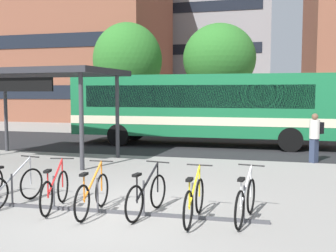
{
  "coord_description": "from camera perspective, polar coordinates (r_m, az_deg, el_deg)",
  "views": [
    {
      "loc": [
        2.92,
        -7.2,
        2.41
      ],
      "look_at": [
        -0.08,
        4.74,
        1.36
      ],
      "focal_mm": 41.93,
      "sensor_mm": 36.0,
      "label": 1
    }
  ],
  "objects": [
    {
      "name": "ground",
      "position": [
        8.13,
        -7.78,
        -12.43
      ],
      "size": [
        200.0,
        200.0,
        0.0
      ],
      "primitive_type": "plane",
      "color": "gray"
    },
    {
      "name": "bus_lane_asphalt",
      "position": [
        18.15,
        4.74,
        -2.78
      ],
      "size": [
        80.0,
        7.2,
        0.01
      ],
      "primitive_type": "cube",
      "color": "#232326",
      "rests_on": "ground"
    },
    {
      "name": "city_bus",
      "position": [
        17.96,
        5.47,
        2.81
      ],
      "size": [
        12.06,
        2.72,
        3.2
      ],
      "rotation": [
        0.0,
        0.0,
        0.01
      ],
      "color": "#196B3D",
      "rests_on": "ground"
    },
    {
      "name": "bike_rack",
      "position": [
        8.22,
        -10.18,
        -11.61
      ],
      "size": [
        6.77,
        0.29,
        0.7
      ],
      "rotation": [
        0.0,
        0.0,
        0.03
      ],
      "color": "#47474C",
      "rests_on": "ground"
    },
    {
      "name": "parked_bicycle_silver_1",
      "position": [
        9.15,
        -21.46,
        -8.29
      ],
      "size": [
        0.52,
        1.7,
        0.99
      ],
      "rotation": [
        0.0,
        0.0,
        1.39
      ],
      "color": "black",
      "rests_on": "ground"
    },
    {
      "name": "parked_bicycle_red_2",
      "position": [
        8.56,
        -16.09,
        -9.04
      ],
      "size": [
        0.54,
        1.7,
        0.99
      ],
      "rotation": [
        0.0,
        0.0,
        1.77
      ],
      "color": "black",
      "rests_on": "ground"
    },
    {
      "name": "parked_bicycle_orange_3",
      "position": [
        8.07,
        -10.9,
        -9.78
      ],
      "size": [
        0.52,
        1.72,
        0.99
      ],
      "rotation": [
        0.0,
        0.0,
        1.62
      ],
      "color": "black",
      "rests_on": "ground"
    },
    {
      "name": "parked_bicycle_black_4",
      "position": [
        7.86,
        -3.08,
        -10.08
      ],
      "size": [
        0.52,
        1.71,
        0.99
      ],
      "rotation": [
        0.0,
        0.0,
        1.4
      ],
      "color": "black",
      "rests_on": "ground"
    },
    {
      "name": "parked_bicycle_yellow_5",
      "position": [
        7.51,
        3.83,
        -10.82
      ],
      "size": [
        0.52,
        1.72,
        0.99
      ],
      "rotation": [
        0.0,
        0.0,
        1.54
      ],
      "color": "black",
      "rests_on": "ground"
    },
    {
      "name": "parked_bicycle_white_6",
      "position": [
        7.63,
        11.22,
        -10.64
      ],
      "size": [
        0.52,
        1.71,
        0.99
      ],
      "rotation": [
        0.0,
        0.0,
        1.41
      ],
      "color": "black",
      "rests_on": "ground"
    },
    {
      "name": "transit_shelter",
      "position": [
        14.84,
        -18.58,
        6.96
      ],
      "size": [
        6.12,
        3.77,
        3.22
      ],
      "rotation": [
        0.0,
        0.0,
        -0.08
      ],
      "color": "#38383D",
      "rests_on": "ground"
    },
    {
      "name": "commuter_black_pack_0",
      "position": [
        14.43,
        20.59,
        -1.15
      ],
      "size": [
        0.57,
        0.6,
        1.7
      ],
      "rotation": [
        0.0,
        0.0,
        4.01
      ],
      "color": "#2D3851",
      "rests_on": "ground"
    },
    {
      "name": "street_tree_0",
      "position": [
        26.18,
        -5.89,
        9.48
      ],
      "size": [
        4.51,
        4.51,
        6.97
      ],
      "color": "brown",
      "rests_on": "ground"
    },
    {
      "name": "street_tree_1",
      "position": [
        26.01,
        7.46,
        9.68
      ],
      "size": [
        4.7,
        4.7,
        6.88
      ],
      "color": "brown",
      "rests_on": "ground"
    },
    {
      "name": "building_left_wing",
      "position": [
        40.38,
        -16.87,
        12.88
      ],
      "size": [
        21.61,
        11.88,
        16.38
      ],
      "color": "brown",
      "rests_on": "ground"
    },
    {
      "name": "building_centre_block",
      "position": [
        48.0,
        5.86,
        12.54
      ],
      "size": [
        14.41,
        10.16,
        17.7
      ],
      "color": "gray",
      "rests_on": "ground"
    }
  ]
}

